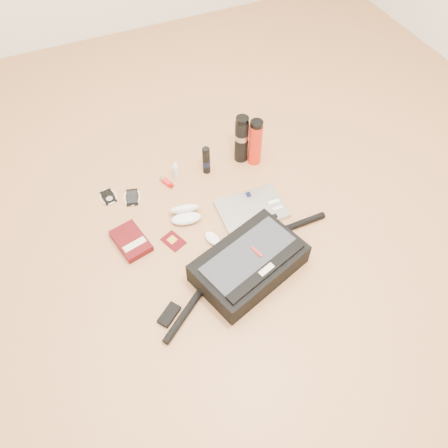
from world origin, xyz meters
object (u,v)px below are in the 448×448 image
object	(u,v)px
thermos_black	(242,139)
thermos_red	(255,142)
laptop	(252,209)
book	(131,241)
messenger_bag	(249,264)

from	to	relation	value
thermos_black	thermos_red	distance (m)	0.07
laptop	book	xyz separation A→B (m)	(-0.60, 0.05, 0.01)
messenger_bag	book	xyz separation A→B (m)	(-0.43, 0.36, -0.04)
messenger_bag	thermos_black	bearing A→B (deg)	49.37
messenger_bag	thermos_red	bearing A→B (deg)	43.55
laptop	book	world-z (taller)	book
laptop	thermos_red	xyz separation A→B (m)	(0.16, 0.31, 0.12)
thermos_black	thermos_red	size ratio (longest dim) A/B	1.03
messenger_bag	thermos_black	size ratio (longest dim) A/B	3.36
laptop	thermos_red	distance (m)	0.37
thermos_black	messenger_bag	bearing A→B (deg)	-112.59
laptop	thermos_red	world-z (taller)	thermos_red
laptop	thermos_red	size ratio (longest dim) A/B	1.23
thermos_red	book	bearing A→B (deg)	-161.62
laptop	book	distance (m)	0.61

